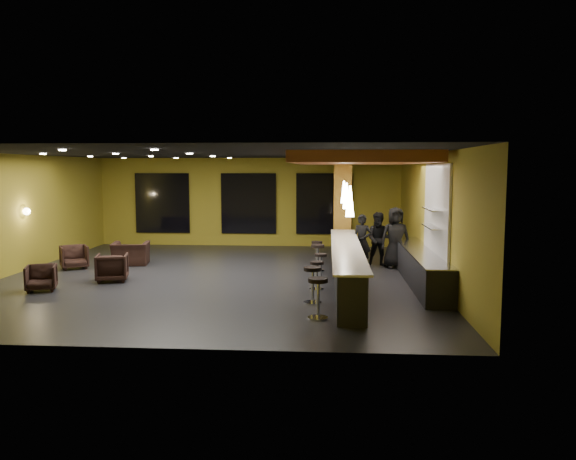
# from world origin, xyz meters

# --- Properties ---
(floor) EXTENTS (12.00, 13.00, 0.10)m
(floor) POSITION_xyz_m (0.00, 0.00, -0.05)
(floor) COLOR black
(floor) RESTS_ON ground
(ceiling) EXTENTS (12.00, 13.00, 0.10)m
(ceiling) POSITION_xyz_m (0.00, 0.00, 3.55)
(ceiling) COLOR black
(wall_back) EXTENTS (12.00, 0.10, 3.50)m
(wall_back) POSITION_xyz_m (0.00, 6.55, 1.75)
(wall_back) COLOR olive
(wall_back) RESTS_ON floor
(wall_front) EXTENTS (12.00, 0.10, 3.50)m
(wall_front) POSITION_xyz_m (0.00, -6.55, 1.75)
(wall_front) COLOR olive
(wall_front) RESTS_ON floor
(wall_left) EXTENTS (0.10, 13.00, 3.50)m
(wall_left) POSITION_xyz_m (-6.05, 0.00, 1.75)
(wall_left) COLOR olive
(wall_left) RESTS_ON floor
(wall_right) EXTENTS (0.10, 13.00, 3.50)m
(wall_right) POSITION_xyz_m (6.05, 0.00, 1.75)
(wall_right) COLOR olive
(wall_right) RESTS_ON floor
(wood_soffit) EXTENTS (3.60, 8.00, 0.28)m
(wood_soffit) POSITION_xyz_m (4.00, 1.00, 3.36)
(wood_soffit) COLOR #A95931
(wood_soffit) RESTS_ON ceiling
(window_left) EXTENTS (2.20, 0.06, 2.40)m
(window_left) POSITION_xyz_m (-3.50, 6.44, 1.70)
(window_left) COLOR black
(window_left) RESTS_ON wall_back
(window_center) EXTENTS (2.20, 0.06, 2.40)m
(window_center) POSITION_xyz_m (0.00, 6.44, 1.70)
(window_center) COLOR black
(window_center) RESTS_ON wall_back
(window_right) EXTENTS (2.20, 0.06, 2.40)m
(window_right) POSITION_xyz_m (3.00, 6.44, 1.70)
(window_right) COLOR black
(window_right) RESTS_ON wall_back
(tile_backsplash) EXTENTS (0.06, 3.20, 2.40)m
(tile_backsplash) POSITION_xyz_m (5.96, -1.00, 2.00)
(tile_backsplash) COLOR white
(tile_backsplash) RESTS_ON wall_right
(bar_counter) EXTENTS (0.60, 8.00, 1.00)m
(bar_counter) POSITION_xyz_m (3.65, -1.00, 0.50)
(bar_counter) COLOR black
(bar_counter) RESTS_ON floor
(bar_top) EXTENTS (0.78, 8.10, 0.05)m
(bar_top) POSITION_xyz_m (3.65, -1.00, 1.02)
(bar_top) COLOR white
(bar_top) RESTS_ON bar_counter
(prep_counter) EXTENTS (0.70, 6.00, 0.86)m
(prep_counter) POSITION_xyz_m (5.65, -0.50, 0.43)
(prep_counter) COLOR black
(prep_counter) RESTS_ON floor
(prep_top) EXTENTS (0.72, 6.00, 0.03)m
(prep_top) POSITION_xyz_m (5.65, -0.50, 0.89)
(prep_top) COLOR silver
(prep_top) RESTS_ON prep_counter
(wall_shelf_lower) EXTENTS (0.30, 1.50, 0.03)m
(wall_shelf_lower) POSITION_xyz_m (5.82, -1.20, 1.60)
(wall_shelf_lower) COLOR silver
(wall_shelf_lower) RESTS_ON wall_right
(wall_shelf_upper) EXTENTS (0.30, 1.50, 0.03)m
(wall_shelf_upper) POSITION_xyz_m (5.82, -1.20, 2.05)
(wall_shelf_upper) COLOR silver
(wall_shelf_upper) RESTS_ON wall_right
(column) EXTENTS (0.60, 0.60, 3.50)m
(column) POSITION_xyz_m (3.65, 3.60, 1.75)
(column) COLOR olive
(column) RESTS_ON floor
(wall_sconce) EXTENTS (0.22, 0.22, 0.22)m
(wall_sconce) POSITION_xyz_m (-5.88, 0.50, 1.80)
(wall_sconce) COLOR #FFE5B2
(wall_sconce) RESTS_ON wall_left
(pendant_0) EXTENTS (0.20, 0.20, 0.70)m
(pendant_0) POSITION_xyz_m (3.65, -3.00, 2.35)
(pendant_0) COLOR white
(pendant_0) RESTS_ON wood_soffit
(pendant_1) EXTENTS (0.20, 0.20, 0.70)m
(pendant_1) POSITION_xyz_m (3.65, -0.50, 2.35)
(pendant_1) COLOR white
(pendant_1) RESTS_ON wood_soffit
(pendant_2) EXTENTS (0.20, 0.20, 0.70)m
(pendant_2) POSITION_xyz_m (3.65, 2.00, 2.35)
(pendant_2) COLOR white
(pendant_2) RESTS_ON wood_soffit
(staff_a) EXTENTS (0.71, 0.58, 1.67)m
(staff_a) POSITION_xyz_m (4.22, 1.73, 0.83)
(staff_a) COLOR black
(staff_a) RESTS_ON floor
(staff_b) EXTENTS (0.92, 0.77, 1.72)m
(staff_b) POSITION_xyz_m (4.78, 2.02, 0.86)
(staff_b) COLOR black
(staff_b) RESTS_ON floor
(staff_c) EXTENTS (1.02, 0.75, 1.90)m
(staff_c) POSITION_xyz_m (5.25, 1.75, 0.95)
(staff_c) COLOR black
(staff_c) RESTS_ON floor
(armchair_a) EXTENTS (0.92, 0.93, 0.66)m
(armchair_a) POSITION_xyz_m (-4.07, -2.22, 0.33)
(armchair_a) COLOR black
(armchair_a) RESTS_ON floor
(armchair_b) EXTENTS (1.00, 1.01, 0.76)m
(armchair_b) POSITION_xyz_m (-2.75, -0.89, 0.38)
(armchair_b) COLOR black
(armchair_b) RESTS_ON floor
(armchair_c) EXTENTS (1.08, 1.09, 0.72)m
(armchair_c) POSITION_xyz_m (-4.66, 0.92, 0.36)
(armchair_c) COLOR black
(armchair_c) RESTS_ON floor
(armchair_d) EXTENTS (1.26, 1.15, 0.73)m
(armchair_d) POSITION_xyz_m (-3.16, 1.73, 0.36)
(armchair_d) COLOR black
(armchair_d) RESTS_ON floor
(bar_stool_0) EXTENTS (0.43, 0.43, 0.85)m
(bar_stool_0) POSITION_xyz_m (2.97, -4.37, 0.54)
(bar_stool_0) COLOR silver
(bar_stool_0) RESTS_ON floor
(bar_stool_1) EXTENTS (0.43, 0.43, 0.84)m
(bar_stool_1) POSITION_xyz_m (2.82, -3.05, 0.54)
(bar_stool_1) COLOR silver
(bar_stool_1) RESTS_ON floor
(bar_stool_2) EXTENTS (0.37, 0.37, 0.73)m
(bar_stool_2) POSITION_xyz_m (2.88, -1.61, 0.47)
(bar_stool_2) COLOR silver
(bar_stool_2) RESTS_ON floor
(bar_stool_3) EXTENTS (0.36, 0.36, 0.72)m
(bar_stool_3) POSITION_xyz_m (2.97, -0.18, 0.46)
(bar_stool_3) COLOR silver
(bar_stool_3) RESTS_ON floor
(bar_stool_4) EXTENTS (0.41, 0.41, 0.82)m
(bar_stool_4) POSITION_xyz_m (2.86, 0.95, 0.52)
(bar_stool_4) COLOR silver
(bar_stool_4) RESTS_ON floor
(bar_stool_5) EXTENTS (0.37, 0.37, 0.73)m
(bar_stool_5) POSITION_xyz_m (2.81, 2.39, 0.47)
(bar_stool_5) COLOR silver
(bar_stool_5) RESTS_ON floor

